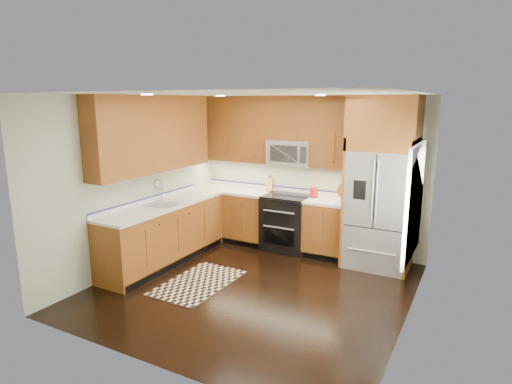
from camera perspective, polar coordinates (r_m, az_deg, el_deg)
The scene contains 16 objects.
ground at distance 6.02m, azimuth -0.42°, elevation -12.65°, with size 4.00×4.00×0.00m, color black.
wall_back at distance 7.38m, azimuth 7.04°, elevation 2.50°, with size 4.00×0.02×2.60m, color #B2B8A5.
wall_left at distance 6.77m, azimuth -15.45°, elevation 1.28°, with size 0.02×4.00×2.60m, color #B2B8A5.
wall_right at distance 4.98m, azimuth 20.19°, elevation -2.81°, with size 0.02×4.00×2.60m, color #B2B8A5.
window at distance 5.16m, azimuth 20.35°, elevation -1.20°, with size 0.04×1.10×1.30m.
base_cabinets at distance 7.18m, azimuth -5.63°, elevation -4.71°, with size 2.85×3.00×0.90m.
countertop at distance 7.08m, azimuth -4.23°, elevation -1.00°, with size 2.86×3.01×0.04m.
upper_cabinets at distance 7.01m, azimuth -4.47°, elevation 8.02°, with size 2.85×3.00×1.15m.
range at distance 7.36m, azimuth 4.12°, elevation -4.10°, with size 0.76×0.67×0.95m.
microwave at distance 7.24m, azimuth 4.68°, elevation 5.24°, with size 0.76×0.40×0.42m.
refrigerator at distance 6.67m, azimuth 16.32°, elevation 1.11°, with size 0.98×0.75×2.60m.
sink_faucet at distance 6.82m, azimuth -12.39°, elevation -1.12°, with size 0.54×0.44×0.37m.
rug at distance 6.22m, azimuth -7.69°, elevation -11.87°, with size 0.80×1.34×0.01m, color black.
knife_block at distance 7.61m, azimuth 1.86°, elevation 0.99°, with size 0.13×0.16×0.28m.
utensil_crock at distance 7.14m, azimuth 7.71°, elevation 0.24°, with size 0.16×0.16×0.36m.
cutting_board at distance 7.19m, azimuth 11.65°, elevation -0.77°, with size 0.27×0.27×0.02m, color brown.
Camera 1 is at (2.63, -4.79, 2.52)m, focal length 30.00 mm.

